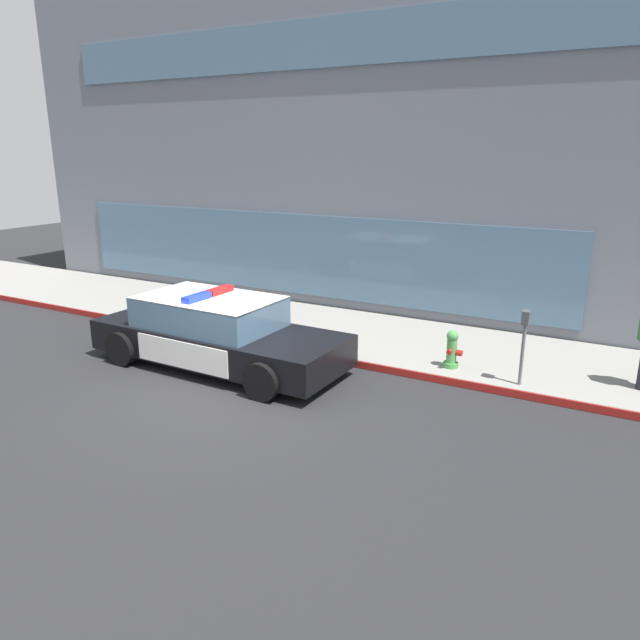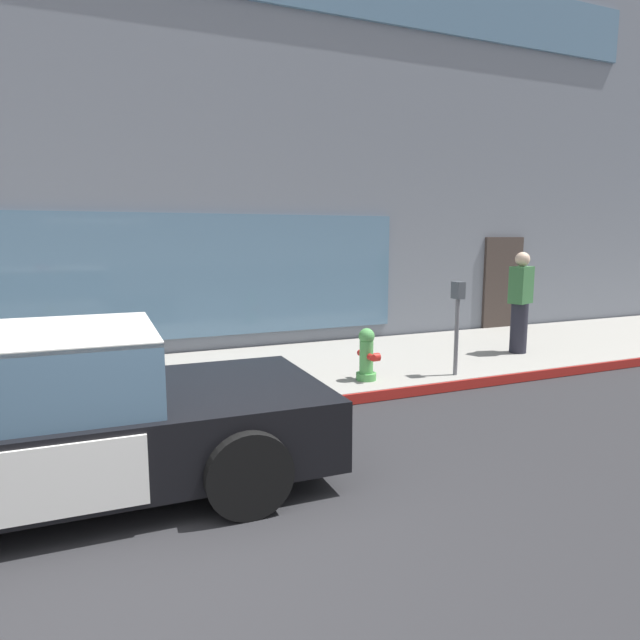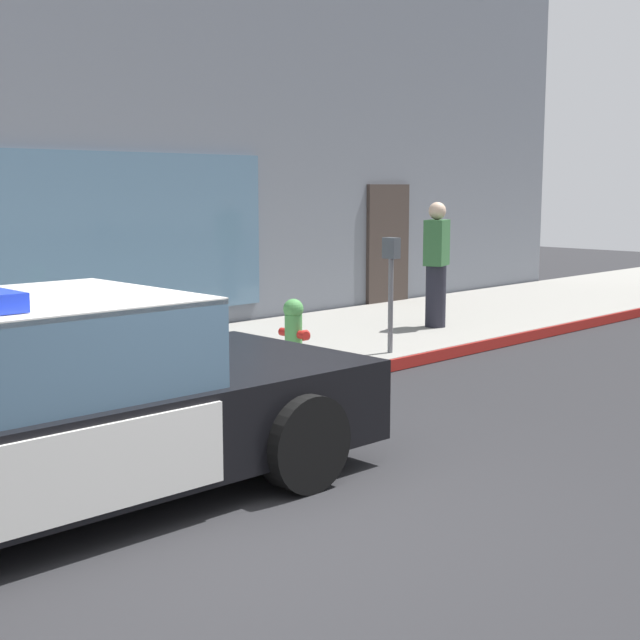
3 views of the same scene
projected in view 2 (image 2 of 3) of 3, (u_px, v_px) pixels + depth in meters
ground at (166, 542)px, 3.86m from camera, size 48.00×48.00×0.00m
sidewalk at (124, 388)px, 7.48m from camera, size 48.00×3.34×0.15m
curb_red_paint at (135, 427)px, 5.95m from camera, size 28.80×0.04×0.14m
storefront_building at (125, 140)px, 13.84m from camera, size 24.03×11.49×9.05m
police_cruiser at (0, 421)px, 4.33m from camera, size 5.18×2.19×1.49m
fire_hydrant at (367, 355)px, 7.58m from camera, size 0.34×0.39×0.73m
pedestrian_on_sidewalk at (520, 302)px, 9.29m from camera, size 0.47×0.39×1.71m
parking_meter at (457, 311)px, 7.77m from camera, size 0.12×0.18×1.34m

